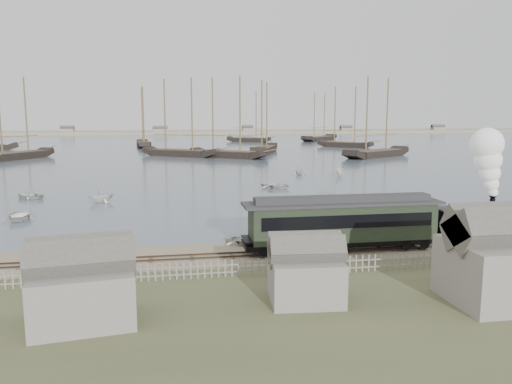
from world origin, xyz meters
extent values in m
plane|color=gray|center=(0.00, 0.00, 0.00)|extent=(600.00, 600.00, 0.00)
cube|color=#414E5D|center=(0.00, 170.00, 0.03)|extent=(600.00, 336.00, 0.06)
cube|color=#38291E|center=(0.00, -2.50, 0.10)|extent=(120.00, 0.08, 0.12)
cube|color=#38291E|center=(0.00, -1.50, 0.10)|extent=(120.00, 0.08, 0.12)
cube|color=#3E3128|center=(0.00, -2.00, 0.03)|extent=(120.00, 1.80, 0.06)
cube|color=tan|center=(0.00, 250.00, 0.00)|extent=(500.00, 20.00, 1.80)
cube|color=black|center=(19.15, -2.00, 0.70)|extent=(6.69, 1.97, 0.25)
cylinder|color=black|center=(18.76, -2.00, 1.69)|extent=(4.13, 1.48, 1.48)
cube|color=black|center=(16.59, -2.00, 1.88)|extent=(1.77, 2.17, 2.26)
cube|color=#303032|center=(16.59, -2.00, 3.06)|extent=(1.97, 2.36, 0.12)
cylinder|color=black|center=(20.63, -2.00, 3.02)|extent=(0.43, 0.43, 1.58)
sphere|color=black|center=(18.95, -2.00, 2.84)|extent=(0.63, 0.63, 0.63)
cone|color=black|center=(22.30, -2.00, 0.60)|extent=(1.38, 1.97, 1.97)
cube|color=black|center=(21.32, -2.00, 2.67)|extent=(0.34, 0.34, 0.34)
cube|color=black|center=(7.75, -2.00, 0.78)|extent=(15.68, 2.58, 0.39)
cube|color=black|center=(7.75, -2.00, 2.34)|extent=(14.56, 2.80, 2.80)
cube|color=black|center=(7.75, -3.42, 2.62)|extent=(13.44, 0.06, 1.01)
cube|color=black|center=(7.75, -0.58, 2.62)|extent=(13.44, 0.06, 1.01)
cube|color=#303032|center=(7.75, -2.00, 3.80)|extent=(15.68, 3.02, 0.20)
cube|color=#303032|center=(7.75, -2.00, 4.14)|extent=(14.00, 1.34, 0.50)
imported|color=silver|center=(0.50, 1.12, 0.34)|extent=(3.84, 4.07, 0.69)
imported|color=silver|center=(-13.76, 23.73, 0.90)|extent=(3.87, 4.06, 1.67)
imported|color=silver|center=(8.68, 9.76, 0.70)|extent=(3.33, 1.32, 1.27)
imported|color=silver|center=(9.70, 31.51, 0.51)|extent=(5.14, 5.37, 0.91)
imported|color=silver|center=(21.26, 16.76, 0.95)|extent=(4.48, 4.41, 1.79)
imported|color=silver|center=(23.53, 43.58, 0.72)|extent=(3.63, 2.47, 1.31)
imported|color=silver|center=(-23.27, 28.53, 0.48)|extent=(4.61, 4.97, 0.84)
imported|color=silver|center=(17.30, 47.12, 0.81)|extent=(3.33, 3.03, 1.51)
imported|color=silver|center=(-20.58, 14.95, 0.50)|extent=(4.46, 3.30, 0.89)
camera|label=1|loc=(-5.49, -38.41, 10.54)|focal=35.00mm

